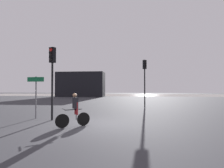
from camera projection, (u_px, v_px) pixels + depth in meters
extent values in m
plane|color=#333338|center=(93.00, 124.00, 9.02)|extent=(120.00, 120.00, 0.00)
cube|color=#9E937F|center=(123.00, 95.00, 47.61)|extent=(80.00, 16.00, 0.01)
cube|color=black|center=(81.00, 84.00, 38.64)|extent=(10.30, 4.00, 5.38)
cylinder|color=black|center=(145.00, 88.00, 17.41)|extent=(0.12, 0.12, 3.78)
cube|color=black|center=(145.00, 65.00, 17.47)|extent=(0.40, 0.39, 0.90)
cylinder|color=black|center=(146.00, 61.00, 17.36)|extent=(0.16, 0.15, 0.19)
cube|color=black|center=(146.00, 60.00, 17.35)|extent=(0.22, 0.21, 0.02)
cylinder|color=black|center=(146.00, 64.00, 17.35)|extent=(0.16, 0.15, 0.19)
cube|color=black|center=(146.00, 63.00, 17.34)|extent=(0.22, 0.21, 0.02)
cylinder|color=black|center=(146.00, 67.00, 17.35)|extent=(0.16, 0.15, 0.19)
cube|color=black|center=(146.00, 66.00, 17.33)|extent=(0.22, 0.21, 0.02)
cylinder|color=black|center=(52.00, 91.00, 10.23)|extent=(0.12, 0.12, 3.37)
cube|color=black|center=(53.00, 55.00, 10.28)|extent=(0.38, 0.33, 0.90)
cylinder|color=red|center=(51.00, 50.00, 10.16)|extent=(0.19, 0.09, 0.19)
cube|color=black|center=(51.00, 48.00, 10.15)|extent=(0.22, 0.18, 0.02)
cylinder|color=black|center=(51.00, 55.00, 10.15)|extent=(0.19, 0.09, 0.19)
cube|color=black|center=(51.00, 53.00, 10.14)|extent=(0.22, 0.18, 0.02)
cylinder|color=black|center=(51.00, 60.00, 10.15)|extent=(0.19, 0.09, 0.19)
cube|color=black|center=(51.00, 58.00, 10.13)|extent=(0.22, 0.18, 0.02)
cylinder|color=slate|center=(36.00, 97.00, 10.76)|extent=(0.08, 0.08, 2.60)
cube|color=#116038|center=(36.00, 79.00, 10.74)|extent=(1.10, 0.09, 0.28)
cylinder|color=black|center=(62.00, 121.00, 8.16)|extent=(0.56, 0.42, 0.66)
cylinder|color=black|center=(83.00, 119.00, 8.68)|extent=(0.56, 0.42, 0.66)
cylinder|color=black|center=(73.00, 110.00, 8.43)|extent=(0.70, 0.53, 0.04)
cylinder|color=black|center=(76.00, 114.00, 8.50)|extent=(0.04, 0.04, 0.55)
cylinder|color=black|center=(63.00, 109.00, 8.19)|extent=(0.30, 0.39, 0.03)
cylinder|color=maroon|center=(76.00, 108.00, 8.59)|extent=(0.11, 0.11, 0.60)
cylinder|color=maroon|center=(77.00, 109.00, 8.42)|extent=(0.11, 0.11, 0.60)
cube|color=black|center=(75.00, 103.00, 8.49)|extent=(0.34, 0.36, 0.54)
sphere|color=#846047|center=(75.00, 95.00, 8.48)|extent=(0.20, 0.20, 0.20)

